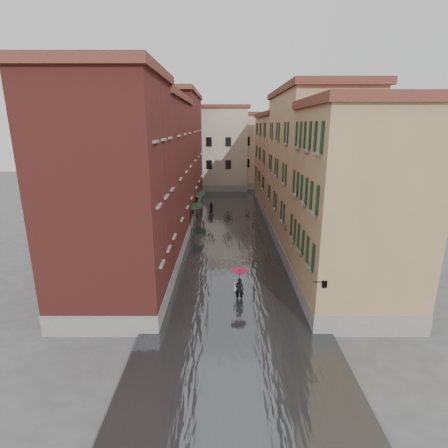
{
  "coord_description": "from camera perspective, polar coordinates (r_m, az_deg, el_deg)",
  "views": [
    {
      "loc": [
        -0.59,
        -21.77,
        10.58
      ],
      "look_at": [
        -0.63,
        4.77,
        3.0
      ],
      "focal_mm": 28.0,
      "sensor_mm": 36.0,
      "label": 1
    }
  ],
  "objects": [
    {
      "name": "pedestrian_main",
      "position": [
        21.69,
        2.52,
        -9.39
      ],
      "size": [
        1.0,
        1.0,
        2.06
      ],
      "color": "black",
      "rests_on": "ground"
    },
    {
      "name": "ground",
      "position": [
        24.21,
        1.5,
        -9.97
      ],
      "size": [
        120.0,
        120.0,
        0.0
      ],
      "primitive_type": "plane",
      "color": "#4E4E50",
      "rests_on": "ground"
    },
    {
      "name": "building_end_cream",
      "position": [
        59.96,
        -2.28,
        12.03
      ],
      "size": [
        12.0,
        9.0,
        13.0
      ],
      "primitive_type": "cube",
      "color": "beige",
      "rests_on": "ground"
    },
    {
      "name": "building_left_near",
      "position": [
        21.18,
        -17.58,
        4.09
      ],
      "size": [
        6.0,
        8.0,
        13.0
      ],
      "primitive_type": "cube",
      "color": "maroon",
      "rests_on": "ground"
    },
    {
      "name": "building_right_far",
      "position": [
        46.65,
        9.58,
        9.78
      ],
      "size": [
        6.0,
        16.0,
        11.5
      ],
      "primitive_type": "cube",
      "color": "#A27854",
      "rests_on": "ground"
    },
    {
      "name": "building_left_mid",
      "position": [
        31.73,
        -11.68,
        7.77
      ],
      "size": [
        6.0,
        14.0,
        12.5
      ],
      "primitive_type": "cube",
      "color": "#5B211C",
      "rests_on": "ground"
    },
    {
      "name": "building_right_near",
      "position": [
        21.72,
        20.55,
        2.07
      ],
      "size": [
        6.0,
        8.0,
        11.5
      ],
      "primitive_type": "cube",
      "color": "#A27854",
      "rests_on": "ground"
    },
    {
      "name": "floodwater",
      "position": [
        36.32,
        1.01,
        -0.83
      ],
      "size": [
        10.0,
        60.0,
        0.2
      ],
      "primitive_type": "cube",
      "color": "#3C4043",
      "rests_on": "ground"
    },
    {
      "name": "wall_lantern",
      "position": [
        18.18,
        16.01,
        -9.35
      ],
      "size": [
        0.71,
        0.22,
        0.35
      ],
      "color": "black",
      "rests_on": "ground"
    },
    {
      "name": "building_right_mid",
      "position": [
        31.96,
        13.96,
        8.14
      ],
      "size": [
        6.0,
        14.0,
        13.0
      ],
      "primitive_type": "cube",
      "color": "tan",
      "rests_on": "ground"
    },
    {
      "name": "building_left_far",
      "position": [
        46.36,
        -8.03,
        11.36
      ],
      "size": [
        6.0,
        16.0,
        14.0
      ],
      "primitive_type": "cube",
      "color": "maroon",
      "rests_on": "ground"
    },
    {
      "name": "building_end_pink",
      "position": [
        62.29,
        6.28,
        11.63
      ],
      "size": [
        10.0,
        9.0,
        12.0
      ],
      "primitive_type": "cube",
      "color": "tan",
      "rests_on": "ground"
    },
    {
      "name": "pedestrian_far",
      "position": [
        42.37,
        -2.04,
        2.53
      ],
      "size": [
        0.86,
        0.74,
        1.52
      ],
      "primitive_type": "imported",
      "rotation": [
        0.0,
        0.0,
        0.25
      ],
      "color": "black",
      "rests_on": "ground"
    },
    {
      "name": "window_planters",
      "position": [
        22.72,
        12.06,
        -2.56
      ],
      "size": [
        0.59,
        8.12,
        0.84
      ],
      "color": "#9A4832",
      "rests_on": "ground"
    },
    {
      "name": "awning_far",
      "position": [
        41.96,
        -3.9,
        4.75
      ],
      "size": [
        1.09,
        2.89,
        2.8
      ],
      "color": "#16311C",
      "rests_on": "ground"
    },
    {
      "name": "awning_near",
      "position": [
        35.91,
        -4.56,
        2.82
      ],
      "size": [
        1.09,
        2.86,
        2.8
      ],
      "color": "#16311C",
      "rests_on": "ground"
    }
  ]
}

